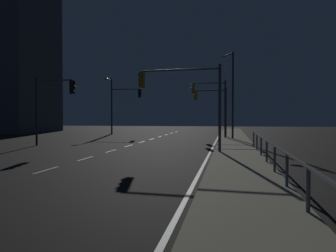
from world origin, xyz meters
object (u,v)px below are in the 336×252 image
(traffic_light_mid_left, at_px, (124,101))
(street_lamp_across_street, at_px, (231,87))
(traffic_light_overhead_east, at_px, (211,102))
(street_lamp_mid_block, at_px, (110,100))
(traffic_light_far_left, at_px, (181,90))
(traffic_light_far_center, at_px, (53,98))
(traffic_light_near_left, at_px, (211,98))

(traffic_light_mid_left, bearing_deg, street_lamp_across_street, -31.50)
(traffic_light_overhead_east, xyz_separation_m, street_lamp_mid_block, (-12.60, 5.41, 0.58))
(traffic_light_mid_left, distance_m, street_lamp_across_street, 14.71)
(traffic_light_far_left, relative_size, street_lamp_mid_block, 0.74)
(traffic_light_far_center, bearing_deg, traffic_light_overhead_east, 48.70)
(traffic_light_far_center, relative_size, traffic_light_far_left, 0.99)
(traffic_light_overhead_east, relative_size, traffic_light_far_left, 0.97)
(traffic_light_near_left, relative_size, traffic_light_mid_left, 0.97)
(traffic_light_overhead_east, relative_size, street_lamp_mid_block, 0.72)
(traffic_light_far_center, xyz_separation_m, traffic_light_far_left, (9.88, -3.26, 0.23))
(traffic_light_near_left, distance_m, traffic_light_far_center, 15.04)
(traffic_light_overhead_east, distance_m, street_lamp_across_street, 3.95)
(traffic_light_far_left, bearing_deg, traffic_light_mid_left, 115.37)
(traffic_light_overhead_east, distance_m, traffic_light_mid_left, 11.48)
(traffic_light_overhead_east, height_order, street_lamp_across_street, street_lamp_across_street)
(traffic_light_near_left, xyz_separation_m, traffic_light_far_left, (-1.04, -13.60, -0.22))
(traffic_light_near_left, distance_m, street_lamp_across_street, 2.41)
(street_lamp_mid_block, bearing_deg, traffic_light_far_left, -61.19)
(traffic_light_overhead_east, bearing_deg, street_lamp_mid_block, 156.78)
(traffic_light_far_left, distance_m, street_lamp_mid_block, 24.05)
(traffic_light_near_left, bearing_deg, traffic_light_mid_left, 148.28)
(traffic_light_near_left, xyz_separation_m, street_lamp_across_street, (1.93, -1.13, 0.89))
(street_lamp_across_street, bearing_deg, street_lamp_mid_block, 149.43)
(traffic_light_mid_left, bearing_deg, traffic_light_overhead_east, -22.96)
(traffic_light_mid_left, bearing_deg, street_lamp_mid_block, 155.48)
(traffic_light_near_left, distance_m, traffic_light_mid_left, 12.44)
(traffic_light_near_left, height_order, traffic_light_overhead_east, traffic_light_near_left)
(traffic_light_mid_left, xyz_separation_m, street_lamp_mid_block, (-2.04, 0.93, 0.20))
(traffic_light_near_left, height_order, traffic_light_far_left, traffic_light_near_left)
(traffic_light_overhead_east, bearing_deg, traffic_light_near_left, -89.42)
(traffic_light_overhead_east, bearing_deg, traffic_light_mid_left, 157.04)
(traffic_light_far_center, distance_m, traffic_light_mid_left, 16.89)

